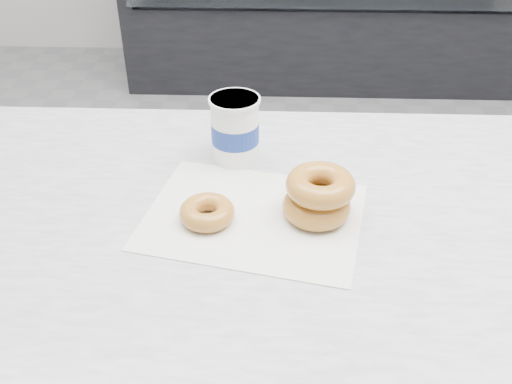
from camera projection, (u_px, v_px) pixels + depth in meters
ground at (369, 325)px, 1.91m from camera, size 5.00×5.00×0.00m
wax_paper at (254, 216)px, 0.92m from camera, size 0.39×0.32×0.00m
donut_single at (207, 212)px, 0.90m from camera, size 0.09×0.09×0.03m
donut_stack at (318, 196)px, 0.89m from camera, size 0.16×0.16×0.08m
coffee_cup at (235, 129)px, 1.03m from camera, size 0.10×0.10×0.12m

